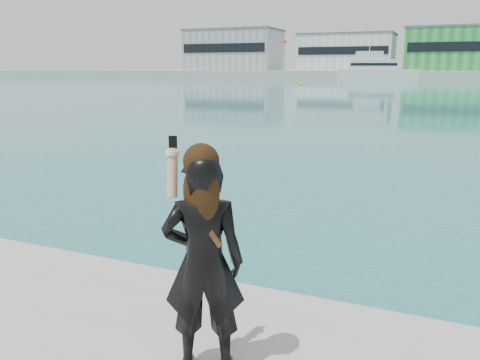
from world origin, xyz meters
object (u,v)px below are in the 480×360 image
at_px(buoy_far, 301,85).
at_px(buoy_extra, 297,82).
at_px(motor_yacht, 375,69).
at_px(woman, 203,257).

height_order(buoy_far, buoy_extra, same).
distance_m(motor_yacht, buoy_extra, 25.64).
bearing_deg(buoy_far, woman, -75.31).
xyz_separation_m(buoy_extra, woman, (24.15, -88.51, 1.68)).
height_order(motor_yacht, woman, motor_yacht).
bearing_deg(buoy_extra, woman, -74.74).
distance_m(buoy_far, buoy_extra, 14.41).
xyz_separation_m(motor_yacht, buoy_extra, (-12.11, -22.47, -2.36)).
relative_size(buoy_extra, woman, 0.29).
relative_size(motor_yacht, buoy_extra, 37.23).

